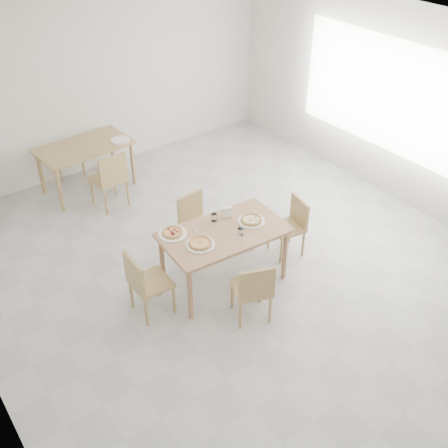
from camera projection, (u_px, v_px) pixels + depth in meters
room at (389, 96)px, 7.44m from camera, size 7.28×7.00×7.00m
main_table at (224, 237)px, 6.08m from camera, size 1.50×0.92×0.75m
chair_south at (254, 288)px, 5.66m from camera, size 0.52×0.52×0.80m
chair_north at (196, 220)px, 6.72m from camera, size 0.45×0.45×0.81m
chair_west at (144, 281)px, 5.73m from camera, size 0.42×0.42×0.83m
chair_east at (292, 223)px, 6.70m from camera, size 0.45×0.45×0.78m
plate_margherita at (200, 245)px, 5.81m from camera, size 0.32×0.32×0.02m
plate_mushroom at (251, 221)px, 6.19m from camera, size 0.32×0.32×0.02m
plate_pepperoni at (173, 234)px, 5.98m from camera, size 0.32×0.32×0.02m
pizza_margherita at (200, 243)px, 5.80m from camera, size 0.27×0.27×0.03m
pizza_mushroom at (251, 220)px, 6.17m from camera, size 0.33×0.33×0.03m
pizza_pepperoni at (173, 232)px, 5.97m from camera, size 0.26×0.26×0.03m
tumbler_a at (214, 217)px, 6.19m from camera, size 0.07×0.07×0.09m
tumbler_b at (240, 232)px, 5.96m from camera, size 0.07×0.07×0.09m
napkin_holder at (227, 212)px, 6.24m from camera, size 0.13×0.10×0.14m
fork_a at (241, 236)px, 5.95m from camera, size 0.02×0.18×0.01m
fork_b at (195, 230)px, 6.05m from camera, size 0.04×0.17×0.01m
second_table at (85, 151)px, 7.87m from camera, size 1.41×0.86×0.75m
chair_back_s at (111, 177)px, 7.52m from camera, size 0.48×0.48×0.89m
chair_back_n at (65, 144)px, 8.40m from camera, size 0.51×0.51×0.88m
plate_empty at (120, 140)px, 7.95m from camera, size 0.29×0.29×0.02m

